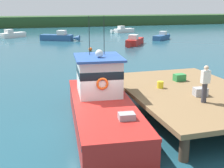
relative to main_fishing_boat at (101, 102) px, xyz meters
name	(u,v)px	position (x,y,z in m)	size (l,w,h in m)	color
ground_plane	(96,123)	(-0.26, -0.05, -1.01)	(200.00, 200.00, 0.00)	#1E4C5B
dock	(190,93)	(4.54, -0.05, 0.07)	(6.00, 9.00, 1.20)	#4C3D2D
main_fishing_boat	(101,102)	(0.00, 0.00, 0.00)	(3.30, 9.93, 4.80)	red
crate_single_by_cleat	(200,92)	(4.52, -0.97, 0.38)	(0.60, 0.44, 0.38)	#9E9EA3
crate_single_far	(179,77)	(4.93, 1.76, 0.38)	(0.60, 0.44, 0.38)	#2D8442
bait_bucket	(160,85)	(3.29, 0.73, 0.36)	(0.32, 0.32, 0.34)	yellow
deckhand_by_the_boat	(205,83)	(4.13, -1.85, 1.05)	(0.36, 0.22, 1.63)	#383842
moored_boat_outer_mooring	(134,41)	(10.67, 24.45, -0.52)	(4.06, 5.15, 1.40)	red
moored_boat_far_left	(59,37)	(1.64, 32.19, -0.49)	(5.81, 3.82, 1.51)	#285184
moored_boat_far_right	(162,37)	(16.99, 29.12, -0.58)	(4.21, 3.99, 1.23)	#285184
moored_boat_near_channel	(11,35)	(-5.47, 38.36, -0.55)	(4.83, 4.03, 1.34)	white
moored_boat_off_the_point	(123,30)	(14.65, 41.46, -0.57)	(5.08, 2.49, 1.28)	white
mooring_buoy_spare_mooring	(142,39)	(13.61, 28.79, -0.81)	(0.39, 0.39, 0.39)	#EA5B19
mooring_buoy_outer	(90,49)	(3.95, 20.87, -0.79)	(0.44, 0.44, 0.44)	#EA5B19
far_shoreline	(38,21)	(-0.26, 61.95, 0.19)	(120.00, 8.00, 2.40)	#284723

